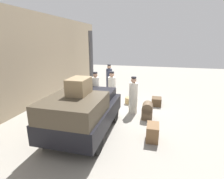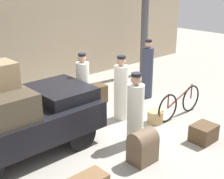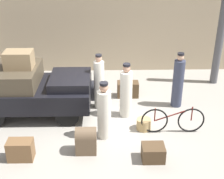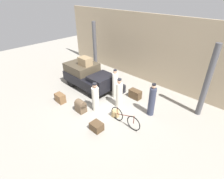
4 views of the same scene
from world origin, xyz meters
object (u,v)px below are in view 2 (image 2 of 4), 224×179
(bicycle, at_px, (180,103))
(porter_standing_middle, at_px, (83,91))
(suitcase_small_leather, at_px, (204,133))
(trunk_umber_medium, at_px, (143,146))
(truck, at_px, (10,117))
(wicker_basket, at_px, (155,117))
(conductor_in_dark_uniform, at_px, (147,71))
(trunk_large_brown, at_px, (95,95))
(trunk_barrel_dark, at_px, (68,103))
(porter_carrying_trunk, at_px, (121,91))
(porter_lifting_near_truck, at_px, (135,112))

(bicycle, xyz_separation_m, porter_standing_middle, (-2.08, 1.52, 0.45))
(porter_standing_middle, xyz_separation_m, suitcase_small_leather, (1.36, -2.72, -0.64))
(trunk_umber_medium, bearing_deg, truck, 131.27)
(truck, xyz_separation_m, bicycle, (4.20, -1.23, -0.46))
(wicker_basket, xyz_separation_m, conductor_in_dark_uniform, (1.23, 1.39, 0.68))
(bicycle, distance_m, trunk_umber_medium, 2.53)
(truck, distance_m, trunk_large_brown, 3.32)
(truck, bearing_deg, wicker_basket, -17.20)
(conductor_in_dark_uniform, height_order, trunk_umber_medium, conductor_in_dark_uniform)
(trunk_large_brown, bearing_deg, porter_standing_middle, -142.55)
(truck, relative_size, conductor_in_dark_uniform, 1.89)
(trunk_barrel_dark, bearing_deg, suitcase_small_leather, -66.88)
(trunk_barrel_dark, xyz_separation_m, trunk_umber_medium, (-0.24, -2.99, 0.04))
(porter_carrying_trunk, relative_size, suitcase_small_leather, 3.06)
(bicycle, distance_m, porter_standing_middle, 2.61)
(bicycle, xyz_separation_m, trunk_barrel_dark, (-2.15, 2.15, -0.06))
(trunk_large_brown, relative_size, suitcase_small_leather, 1.30)
(porter_standing_middle, bearing_deg, wicker_basket, -46.28)
(bicycle, relative_size, porter_carrying_trunk, 1.04)
(trunk_large_brown, xyz_separation_m, trunk_barrel_dark, (-1.04, -0.11, 0.06))
(porter_lifting_near_truck, bearing_deg, trunk_large_brown, 71.49)
(truck, relative_size, bicycle, 1.93)
(porter_lifting_near_truck, relative_size, trunk_large_brown, 2.27)
(suitcase_small_leather, bearing_deg, trunk_barrel_dark, 113.12)
(bicycle, bearing_deg, truck, 163.67)
(bicycle, distance_m, trunk_large_brown, 2.52)
(porter_lifting_near_truck, height_order, porter_carrying_trunk, porter_carrying_trunk)
(bicycle, height_order, wicker_basket, bicycle)
(suitcase_small_leather, relative_size, trunk_umber_medium, 0.79)
(porter_standing_middle, relative_size, trunk_barrel_dark, 2.79)
(trunk_umber_medium, bearing_deg, porter_standing_middle, 82.48)
(truck, distance_m, trunk_barrel_dark, 2.31)
(porter_lifting_near_truck, bearing_deg, conductor_in_dark_uniform, 36.38)
(conductor_in_dark_uniform, xyz_separation_m, trunk_barrel_dark, (-2.59, 0.58, -0.52))
(wicker_basket, relative_size, trunk_large_brown, 0.57)
(wicker_basket, distance_m, conductor_in_dark_uniform, 1.98)
(truck, xyz_separation_m, porter_lifting_near_truck, (2.28, -1.40, -0.10))
(porter_carrying_trunk, bearing_deg, trunk_barrel_dark, 127.03)
(porter_lifting_near_truck, bearing_deg, suitcase_small_leather, -40.49)
(bicycle, xyz_separation_m, suitcase_small_leather, (-0.71, -1.20, -0.19))
(porter_lifting_near_truck, relative_size, suitcase_small_leather, 2.95)
(conductor_in_dark_uniform, xyz_separation_m, porter_carrying_trunk, (-1.70, -0.59, -0.06))
(truck, relative_size, porter_standing_middle, 1.90)
(conductor_in_dark_uniform, relative_size, suitcase_small_leather, 3.25)
(wicker_basket, relative_size, suitcase_small_leather, 0.74)
(conductor_in_dark_uniform, bearing_deg, truck, -175.83)
(wicker_basket, xyz_separation_m, trunk_large_brown, (-0.32, 2.09, 0.10))
(porter_lifting_near_truck, distance_m, trunk_large_brown, 2.62)
(trunk_large_brown, bearing_deg, conductor_in_dark_uniform, -24.30)
(truck, xyz_separation_m, porter_standing_middle, (2.12, 0.29, -0.01))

